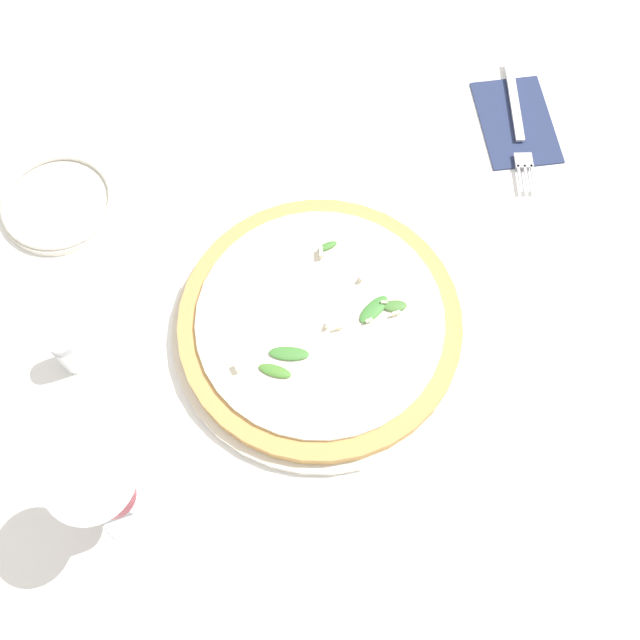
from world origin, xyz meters
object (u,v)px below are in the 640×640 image
(pizza_arugula_main, at_px, (320,324))
(wine_glass, at_px, (104,489))
(shaker_pepper, at_px, (69,352))
(fork, at_px, (518,124))
(side_plate_white, at_px, (58,203))

(pizza_arugula_main, relative_size, wine_glass, 2.06)
(pizza_arugula_main, bearing_deg, wine_glass, -70.21)
(wine_glass, relative_size, shaker_pepper, 2.61)
(fork, bearing_deg, pizza_arugula_main, -42.68)
(fork, distance_m, shaker_pepper, 0.67)
(fork, distance_m, side_plate_white, 0.63)
(fork, bearing_deg, shaker_pepper, -59.29)
(pizza_arugula_main, height_order, wine_glass, wine_glass)
(pizza_arugula_main, distance_m, side_plate_white, 0.39)
(fork, xyz_separation_m, side_plate_white, (-0.16, -0.61, 0.00))
(fork, xyz_separation_m, shaker_pepper, (0.06, -0.66, 0.03))
(pizza_arugula_main, height_order, fork, pizza_arugula_main)
(wine_glass, bearing_deg, fork, 110.70)
(side_plate_white, xyz_separation_m, shaker_pepper, (0.22, -0.05, 0.02))
(fork, height_order, side_plate_white, side_plate_white)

